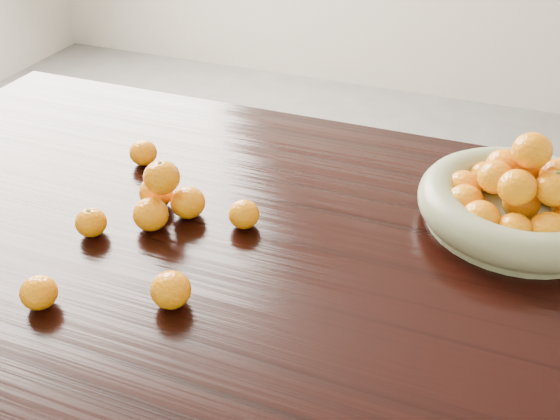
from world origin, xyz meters
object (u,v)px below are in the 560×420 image
(orange_pyramid, at_px, (164,196))
(loose_orange_0, at_px, (91,222))
(dining_table, at_px, (305,285))
(fruit_bowl, at_px, (519,202))

(orange_pyramid, xyz_separation_m, loose_orange_0, (-0.10, -0.10, -0.02))
(orange_pyramid, height_order, loose_orange_0, orange_pyramid)
(dining_table, bearing_deg, fruit_bowl, 31.51)
(fruit_bowl, bearing_deg, loose_orange_0, -156.24)
(dining_table, relative_size, fruit_bowl, 5.52)
(orange_pyramid, bearing_deg, dining_table, 1.38)
(orange_pyramid, bearing_deg, fruit_bowl, 19.19)
(fruit_bowl, relative_size, orange_pyramid, 2.62)
(dining_table, xyz_separation_m, loose_orange_0, (-0.37, -0.11, 0.12))
(fruit_bowl, distance_m, orange_pyramid, 0.65)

